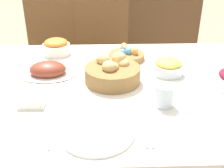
% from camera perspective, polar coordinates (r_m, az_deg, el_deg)
% --- Properties ---
extents(dining_table, '(1.67, 1.10, 0.75)m').
position_cam_1_polar(dining_table, '(1.54, -0.25, -12.26)').
color(dining_table, white).
rests_on(dining_table, ground).
extents(chair_far_left, '(0.43, 0.43, 0.95)m').
position_cam_1_polar(chair_far_left, '(2.26, -11.87, 4.94)').
color(chair_far_left, brown).
rests_on(chair_far_left, ground).
extents(chair_far_center, '(0.43, 0.43, 0.95)m').
position_cam_1_polar(chair_far_center, '(2.22, -1.91, 5.17)').
color(chair_far_center, brown).
rests_on(chair_far_center, ground).
extents(sideboard, '(1.46, 0.44, 0.90)m').
position_cam_1_polar(sideboard, '(2.96, 1.92, 9.56)').
color(sideboard, brown).
rests_on(sideboard, ground).
extents(bread_basket, '(0.26, 0.26, 0.13)m').
position_cam_1_polar(bread_basket, '(1.34, 0.12, 2.41)').
color(bread_basket, olive).
rests_on(bread_basket, dining_table).
extents(egg_basket, '(0.20, 0.20, 0.08)m').
position_cam_1_polar(egg_basket, '(1.61, 2.99, 5.90)').
color(egg_basket, olive).
rests_on(egg_basket, dining_table).
extents(ham_platter, '(0.28, 0.20, 0.08)m').
position_cam_1_polar(ham_platter, '(1.44, -12.88, 2.70)').
color(ham_platter, silver).
rests_on(ham_platter, dining_table).
extents(pineapple_bowl, '(0.15, 0.15, 0.08)m').
position_cam_1_polar(pineapple_bowl, '(1.44, 11.30, 3.47)').
color(pineapple_bowl, silver).
rests_on(pineapple_bowl, dining_table).
extents(carrot_bowl, '(0.16, 0.16, 0.10)m').
position_cam_1_polar(carrot_bowl, '(1.70, -11.27, 7.42)').
color(carrot_bowl, silver).
rests_on(carrot_bowl, dining_table).
extents(dinner_plate, '(0.27, 0.27, 0.01)m').
position_cam_1_polar(dinner_plate, '(1.01, -3.13, -9.67)').
color(dinner_plate, silver).
rests_on(dinner_plate, dining_table).
extents(fork, '(0.02, 0.18, 0.00)m').
position_cam_1_polar(fork, '(1.03, -12.31, -9.75)').
color(fork, '#B7B7BC').
rests_on(fork, dining_table).
extents(knife, '(0.02, 0.18, 0.00)m').
position_cam_1_polar(knife, '(1.02, 6.12, -9.56)').
color(knife, '#B7B7BC').
rests_on(knife, dining_table).
extents(spoon, '(0.02, 0.18, 0.00)m').
position_cam_1_polar(spoon, '(1.02, 7.81, -9.49)').
color(spoon, '#B7B7BC').
rests_on(spoon, dining_table).
extents(drinking_cup, '(0.08, 0.08, 0.09)m').
position_cam_1_polar(drinking_cup, '(1.16, 10.59, -2.31)').
color(drinking_cup, silver).
rests_on(drinking_cup, dining_table).
extents(butter_dish, '(0.11, 0.07, 0.03)m').
position_cam_1_polar(butter_dish, '(1.20, -16.07, -3.71)').
color(butter_dish, silver).
rests_on(butter_dish, dining_table).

